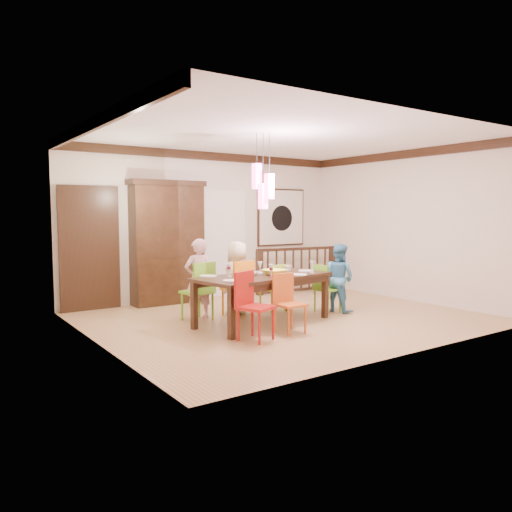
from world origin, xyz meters
TOP-DOWN VIEW (x-y plane):
  - floor at (0.00, 0.00)m, footprint 6.00×6.00m
  - ceiling at (0.00, 0.00)m, footprint 6.00×6.00m
  - wall_back at (0.00, 2.50)m, footprint 6.00×0.00m
  - wall_left at (-3.00, 0.00)m, footprint 0.00×5.00m
  - wall_right at (3.00, 0.00)m, footprint 0.00×5.00m
  - crown_molding at (0.00, 0.00)m, footprint 6.00×5.00m
  - panel_door at (-2.40, 2.45)m, footprint 1.04×0.07m
  - white_doorway at (0.35, 2.46)m, footprint 0.97×0.05m
  - painting at (1.80, 2.46)m, footprint 1.25×0.06m
  - pendant_cluster at (-0.52, -0.13)m, footprint 0.27×0.21m
  - dining_table at (-0.52, -0.13)m, footprint 2.30×1.33m
  - chair_far_left at (-1.26, 0.64)m, footprint 0.49×0.49m
  - chair_far_mid at (-0.55, 0.58)m, footprint 0.45×0.45m
  - chair_far_right at (0.16, 0.56)m, footprint 0.41×0.41m
  - chair_near_left at (-1.20, -0.92)m, footprint 0.54×0.54m
  - chair_near_mid at (-0.56, -0.85)m, footprint 0.38×0.38m
  - chair_end_right at (0.87, -0.06)m, footprint 0.38×0.38m
  - china_hutch at (-1.00, 2.30)m, footprint 1.45×0.46m
  - balustrade at (1.85, 1.95)m, footprint 1.98×0.31m
  - person_far_left at (-1.18, 0.73)m, footprint 0.48×0.32m
  - person_far_mid at (-0.47, 0.68)m, footprint 0.71×0.62m
  - person_end_right at (1.08, -0.12)m, footprint 0.55×0.65m
  - serving_bowl at (-0.37, -0.22)m, footprint 0.42×0.42m
  - small_bowl at (-0.69, -0.07)m, footprint 0.25×0.25m
  - cup_left at (-1.02, -0.23)m, footprint 0.13×0.13m
  - cup_right at (0.09, 0.03)m, footprint 0.12×0.12m
  - plate_far_left at (-1.30, 0.20)m, footprint 0.26×0.26m
  - plate_far_mid at (-0.51, 0.14)m, footprint 0.26×0.26m
  - plate_far_right at (0.11, 0.18)m, footprint 0.26×0.26m
  - plate_near_left at (-1.28, -0.45)m, footprint 0.26×0.26m
  - plate_near_mid at (-0.08, -0.44)m, footprint 0.26×0.26m
  - plate_end_right at (0.35, -0.11)m, footprint 0.26×0.26m
  - wine_glass_a at (-1.03, 0.04)m, footprint 0.08×0.08m
  - wine_glass_b at (-0.45, 0.06)m, footprint 0.08×0.08m
  - wine_glass_c at (-0.58, -0.42)m, footprint 0.08×0.08m
  - wine_glass_d at (0.29, -0.33)m, footprint 0.08×0.08m
  - napkin at (-0.53, -0.47)m, footprint 0.18×0.14m

SIDE VIEW (x-z plane):
  - floor at x=0.00m, z-range 0.00..0.00m
  - chair_far_right at x=0.16m, z-range 0.06..0.88m
  - chair_end_right at x=0.87m, z-range 0.06..0.89m
  - chair_near_mid at x=-0.56m, z-range 0.06..0.90m
  - balustrade at x=1.85m, z-range 0.02..0.98m
  - chair_near_left at x=-1.20m, z-range 0.07..0.99m
  - chair_far_mid at x=-0.55m, z-range 0.07..0.99m
  - chair_far_left at x=-1.26m, z-range 0.07..1.00m
  - person_end_right at x=1.08m, z-range 0.00..1.17m
  - person_far_mid at x=-0.47m, z-range 0.00..1.23m
  - person_far_left at x=-1.18m, z-range 0.00..1.29m
  - dining_table at x=-0.52m, z-range 0.29..1.04m
  - plate_far_left at x=-1.30m, z-range 0.75..0.76m
  - plate_far_mid at x=-0.51m, z-range 0.75..0.76m
  - plate_far_right at x=0.11m, z-range 0.75..0.76m
  - plate_near_left at x=-1.28m, z-range 0.75..0.76m
  - plate_near_mid at x=-0.08m, z-range 0.75..0.76m
  - plate_end_right at x=0.35m, z-range 0.75..0.76m
  - napkin at x=-0.53m, z-range 0.75..0.76m
  - small_bowl at x=-0.69m, z-range 0.75..0.81m
  - serving_bowl at x=-0.37m, z-range 0.75..0.84m
  - cup_left at x=-1.02m, z-range 0.75..0.84m
  - cup_right at x=0.09m, z-range 0.75..0.84m
  - wine_glass_a at x=-1.03m, z-range 0.75..0.94m
  - wine_glass_b at x=-0.45m, z-range 0.75..0.94m
  - wine_glass_c at x=-0.58m, z-range 0.75..0.94m
  - wine_glass_d at x=0.29m, z-range 0.75..0.94m
  - panel_door at x=-2.40m, z-range -0.07..2.17m
  - white_doorway at x=0.35m, z-range -0.06..2.16m
  - china_hutch at x=-1.00m, z-range 0.00..2.30m
  - wall_back at x=0.00m, z-range -1.55..4.45m
  - wall_left at x=-3.00m, z-range -1.05..3.95m
  - wall_right at x=3.00m, z-range -1.05..3.95m
  - painting at x=1.80m, z-range 0.97..2.22m
  - pendant_cluster at x=-0.52m, z-range 1.54..2.68m
  - crown_molding at x=0.00m, z-range 2.74..2.90m
  - ceiling at x=0.00m, z-range 2.90..2.90m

